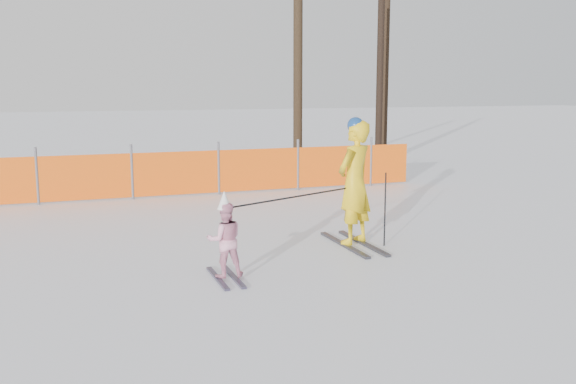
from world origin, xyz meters
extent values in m
plane|color=white|center=(0.00, 0.00, 0.00)|extent=(120.00, 120.00, 0.00)
cube|color=black|center=(1.09, 0.88, 0.02)|extent=(0.09, 1.73, 0.04)
cube|color=black|center=(1.43, 0.88, 0.02)|extent=(0.09, 1.73, 0.04)
imported|color=yellow|center=(1.26, 0.88, 1.03)|extent=(0.86, 0.78, 1.97)
sphere|color=navy|center=(1.26, 0.88, 1.93)|extent=(0.26, 0.26, 0.26)
cube|color=black|center=(-1.25, -0.20, 0.01)|extent=(0.09, 1.06, 0.03)
cube|color=black|center=(-1.03, -0.20, 0.01)|extent=(0.09, 1.06, 0.03)
imported|color=#F49FBD|center=(-1.14, -0.20, 0.53)|extent=(0.51, 0.41, 1.00)
cone|color=white|center=(-1.14, -0.20, 1.07)|extent=(0.19, 0.19, 0.24)
cylinder|color=black|center=(1.71, 0.68, 0.59)|extent=(0.02, 0.02, 1.19)
cylinder|color=black|center=(0.06, 0.34, 0.95)|extent=(2.18, 1.00, 0.02)
cylinder|color=#595960|center=(-3.62, 6.41, 0.62)|extent=(0.06, 0.06, 1.25)
cylinder|color=#595960|center=(-1.62, 6.41, 0.62)|extent=(0.06, 0.06, 1.25)
cylinder|color=#595960|center=(0.38, 6.41, 0.62)|extent=(0.06, 0.06, 1.25)
cylinder|color=#595960|center=(2.38, 6.41, 0.62)|extent=(0.06, 0.06, 1.25)
cylinder|color=#595960|center=(4.38, 6.41, 0.62)|extent=(0.06, 0.06, 1.25)
cube|color=#FF5D0D|center=(-3.10, 6.41, 0.55)|extent=(17.03, 0.03, 1.00)
cylinder|color=#2F2215|center=(3.45, 9.28, 3.07)|extent=(0.26, 0.26, 6.13)
cylinder|color=black|center=(6.58, 10.23, 2.64)|extent=(0.21, 0.21, 5.28)
cylinder|color=black|center=(7.33, 11.26, 3.15)|extent=(0.23, 0.23, 6.30)
camera|label=1|loc=(-3.14, -8.26, 2.54)|focal=40.00mm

